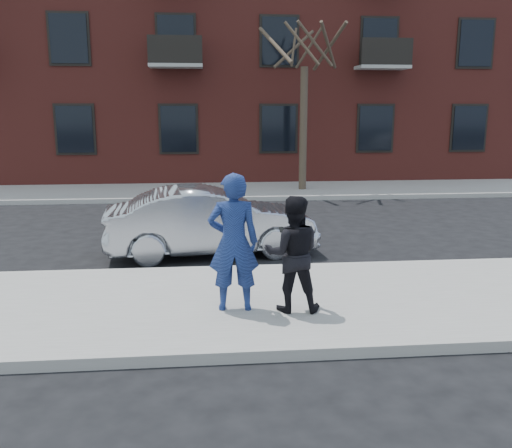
{
  "coord_description": "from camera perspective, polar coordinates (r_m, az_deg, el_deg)",
  "views": [
    {
      "loc": [
        1.05,
        -7.87,
        2.94
      ],
      "look_at": [
        1.84,
        0.4,
        1.17
      ],
      "focal_mm": 38.0,
      "sensor_mm": 36.0,
      "label": 1
    }
  ],
  "objects": [
    {
      "name": "near_sidewalk",
      "position": [
        8.21,
        -12.56,
        -8.7
      ],
      "size": [
        50.0,
        3.5,
        0.15
      ],
      "primitive_type": "cube",
      "color": "gray",
      "rests_on": "ground"
    },
    {
      "name": "near_curb",
      "position": [
        9.9,
        -11.32,
        -5.03
      ],
      "size": [
        50.0,
        0.1,
        0.15
      ],
      "primitive_type": "cube",
      "color": "#999691",
      "rests_on": "ground"
    },
    {
      "name": "far_sidewalk",
      "position": [
        19.36,
        -8.49,
        3.38
      ],
      "size": [
        50.0,
        3.5,
        0.15
      ],
      "primitive_type": "cube",
      "color": "gray",
      "rests_on": "ground"
    },
    {
      "name": "silver_sedan",
      "position": [
        11.06,
        -4.79,
        0.27
      ],
      "size": [
        4.37,
        1.94,
        1.39
      ],
      "primitive_type": "imported",
      "rotation": [
        0.0,
        0.0,
        1.68
      ],
      "color": "#999BA3",
      "rests_on": "ground"
    },
    {
      "name": "man_hoodie",
      "position": [
        7.53,
        -2.4,
        -1.94
      ],
      "size": [
        0.72,
        0.52,
        1.95
      ],
      "rotation": [
        0.0,
        0.0,
        3.13
      ],
      "color": "navy",
      "rests_on": "near_sidewalk"
    },
    {
      "name": "street_tree",
      "position": [
        19.36,
        5.19,
        19.64
      ],
      "size": [
        3.6,
        3.6,
        6.8
      ],
      "color": "#372920",
      "rests_on": "far_sidewalk"
    },
    {
      "name": "apartment_building",
      "position": [
        26.09,
        -3.49,
        19.08
      ],
      "size": [
        24.3,
        10.3,
        12.3
      ],
      "color": "maroon",
      "rests_on": "ground"
    },
    {
      "name": "far_curb",
      "position": [
        17.59,
        -8.79,
        2.5
      ],
      "size": [
        50.0,
        0.1,
        0.15
      ],
      "primitive_type": "cube",
      "color": "#999691",
      "rests_on": "ground"
    },
    {
      "name": "ground",
      "position": [
        8.47,
        -12.34,
        -8.58
      ],
      "size": [
        100.0,
        100.0,
        0.0
      ],
      "primitive_type": "plane",
      "color": "black",
      "rests_on": "ground"
    },
    {
      "name": "man_peacoat",
      "position": [
        7.55,
        3.88,
        -3.16
      ],
      "size": [
        0.86,
        0.7,
        1.64
      ],
      "rotation": [
        0.0,
        0.0,
        3.03
      ],
      "color": "black",
      "rests_on": "near_sidewalk"
    }
  ]
}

